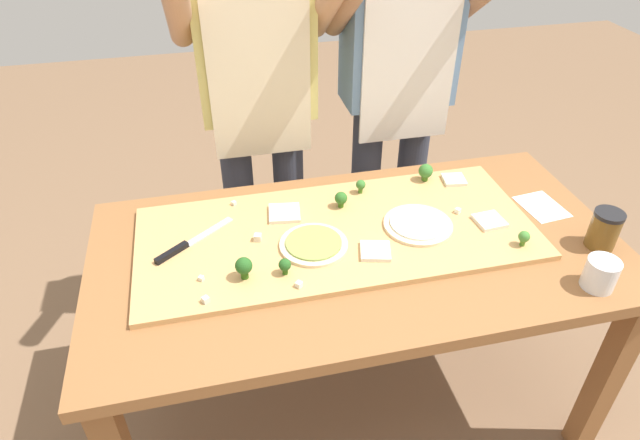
# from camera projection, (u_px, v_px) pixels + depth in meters

# --- Properties ---
(ground_plane) EXTENTS (8.00, 8.00, 0.00)m
(ground_plane) POSITION_uv_depth(u_px,v_px,m) (350.00, 399.00, 2.07)
(ground_plane) COLOR brown
(prep_table) EXTENTS (1.57, 0.81, 0.74)m
(prep_table) POSITION_uv_depth(u_px,v_px,m) (357.00, 271.00, 1.69)
(prep_table) COLOR brown
(prep_table) RESTS_ON ground
(cutting_board) EXTENTS (1.19, 0.51, 0.02)m
(cutting_board) POSITION_uv_depth(u_px,v_px,m) (337.00, 233.00, 1.66)
(cutting_board) COLOR tan
(cutting_board) RESTS_ON prep_table
(chefs_knife) EXTENTS (0.24, 0.19, 0.02)m
(chefs_knife) POSITION_uv_depth(u_px,v_px,m) (184.00, 246.00, 1.59)
(chefs_knife) COLOR #B7BABF
(chefs_knife) RESTS_ON cutting_board
(pizza_whole_white_garlic) EXTENTS (0.21, 0.21, 0.02)m
(pizza_whole_white_garlic) POSITION_uv_depth(u_px,v_px,m) (418.00, 224.00, 1.67)
(pizza_whole_white_garlic) COLOR beige
(pizza_whole_white_garlic) RESTS_ON cutting_board
(pizza_whole_pesto_green) EXTENTS (0.20, 0.20, 0.02)m
(pizza_whole_pesto_green) POSITION_uv_depth(u_px,v_px,m) (314.00, 244.00, 1.60)
(pizza_whole_pesto_green) COLOR beige
(pizza_whole_pesto_green) RESTS_ON cutting_board
(pizza_slice_center) EXTENTS (0.11, 0.11, 0.01)m
(pizza_slice_center) POSITION_uv_depth(u_px,v_px,m) (284.00, 213.00, 1.72)
(pizza_slice_center) COLOR silver
(pizza_slice_center) RESTS_ON cutting_board
(pizza_slice_near_left) EXTENTS (0.09, 0.09, 0.01)m
(pizza_slice_near_left) POSITION_uv_depth(u_px,v_px,m) (490.00, 221.00, 1.69)
(pizza_slice_near_left) COLOR silver
(pizza_slice_near_left) RESTS_ON cutting_board
(pizza_slice_far_right) EXTENTS (0.10, 0.10, 0.01)m
(pizza_slice_far_right) POSITION_uv_depth(u_px,v_px,m) (375.00, 251.00, 1.57)
(pizza_slice_far_right) COLOR silver
(pizza_slice_far_right) RESTS_ON cutting_board
(pizza_slice_near_right) EXTENTS (0.08, 0.08, 0.01)m
(pizza_slice_near_right) POSITION_uv_depth(u_px,v_px,m) (454.00, 180.00, 1.88)
(pizza_slice_near_right) COLOR silver
(pizza_slice_near_right) RESTS_ON cutting_board
(broccoli_floret_back_left) EXTENTS (0.03, 0.03, 0.05)m
(broccoli_floret_back_left) POSITION_uv_depth(u_px,v_px,m) (524.00, 237.00, 1.59)
(broccoli_floret_back_left) COLOR #487A23
(broccoli_floret_back_left) RESTS_ON cutting_board
(broccoli_floret_front_mid) EXTENTS (0.04, 0.04, 0.05)m
(broccoli_floret_front_mid) POSITION_uv_depth(u_px,v_px,m) (341.00, 199.00, 1.74)
(broccoli_floret_front_mid) COLOR #366618
(broccoli_floret_front_mid) RESTS_ON cutting_board
(broccoli_floret_front_right) EXTENTS (0.03, 0.03, 0.05)m
(broccoli_floret_front_right) POSITION_uv_depth(u_px,v_px,m) (285.00, 265.00, 1.49)
(broccoli_floret_front_right) COLOR #2C5915
(broccoli_floret_front_right) RESTS_ON cutting_board
(broccoli_floret_center_right) EXTENTS (0.05, 0.05, 0.06)m
(broccoli_floret_center_right) POSITION_uv_depth(u_px,v_px,m) (426.00, 171.00, 1.87)
(broccoli_floret_center_right) COLOR #3F7220
(broccoli_floret_center_right) RESTS_ON cutting_board
(broccoli_floret_back_mid) EXTENTS (0.03, 0.03, 0.05)m
(broccoli_floret_back_mid) POSITION_uv_depth(u_px,v_px,m) (361.00, 185.00, 1.81)
(broccoli_floret_back_mid) COLOR #3F7220
(broccoli_floret_back_mid) RESTS_ON cutting_board
(broccoli_floret_front_left) EXTENTS (0.05, 0.05, 0.07)m
(broccoli_floret_front_left) POSITION_uv_depth(u_px,v_px,m) (244.00, 267.00, 1.47)
(broccoli_floret_front_left) COLOR #2C5915
(broccoli_floret_front_left) RESTS_ON cutting_board
(cheese_crumble_a) EXTENTS (0.03, 0.03, 0.02)m
(cheese_crumble_a) POSITION_uv_depth(u_px,v_px,m) (258.00, 237.00, 1.62)
(cheese_crumble_a) COLOR silver
(cheese_crumble_a) RESTS_ON cutting_board
(cheese_crumble_b) EXTENTS (0.02, 0.02, 0.02)m
(cheese_crumble_b) POSITION_uv_depth(u_px,v_px,m) (299.00, 284.00, 1.46)
(cheese_crumble_b) COLOR white
(cheese_crumble_b) RESTS_ON cutting_board
(cheese_crumble_c) EXTENTS (0.02, 0.02, 0.02)m
(cheese_crumble_c) POSITION_uv_depth(u_px,v_px,m) (206.00, 300.00, 1.41)
(cheese_crumble_c) COLOR silver
(cheese_crumble_c) RESTS_ON cutting_board
(cheese_crumble_d) EXTENTS (0.02, 0.02, 0.01)m
(cheese_crumble_d) POSITION_uv_depth(u_px,v_px,m) (201.00, 278.00, 1.48)
(cheese_crumble_d) COLOR silver
(cheese_crumble_d) RESTS_ON cutting_board
(cheese_crumble_e) EXTENTS (0.02, 0.02, 0.02)m
(cheese_crumble_e) POSITION_uv_depth(u_px,v_px,m) (458.00, 211.00, 1.73)
(cheese_crumble_e) COLOR white
(cheese_crumble_e) RESTS_ON cutting_board
(cheese_crumble_f) EXTENTS (0.02, 0.02, 0.01)m
(cheese_crumble_f) POSITION_uv_depth(u_px,v_px,m) (234.00, 203.00, 1.77)
(cheese_crumble_f) COLOR silver
(cheese_crumble_f) RESTS_ON cutting_board
(flour_cup) EXTENTS (0.09, 0.09, 0.09)m
(flour_cup) POSITION_uv_depth(u_px,v_px,m) (600.00, 275.00, 1.47)
(flour_cup) COLOR white
(flour_cup) RESTS_ON prep_table
(sauce_jar) EXTENTS (0.09, 0.09, 0.12)m
(sauce_jar) POSITION_uv_depth(u_px,v_px,m) (604.00, 229.00, 1.60)
(sauce_jar) COLOR brown
(sauce_jar) RESTS_ON prep_table
(recipe_note) EXTENTS (0.14, 0.17, 0.00)m
(recipe_note) POSITION_uv_depth(u_px,v_px,m) (542.00, 207.00, 1.79)
(recipe_note) COLOR white
(recipe_note) RESTS_ON prep_table
(cook_left) EXTENTS (0.54, 0.39, 1.67)m
(cook_left) POSITION_uv_depth(u_px,v_px,m) (257.00, 88.00, 1.93)
(cook_left) COLOR #333847
(cook_left) RESTS_ON ground
(cook_right) EXTENTS (0.54, 0.39, 1.67)m
(cook_right) POSITION_uv_depth(u_px,v_px,m) (398.00, 76.00, 2.03)
(cook_right) COLOR #333847
(cook_right) RESTS_ON ground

